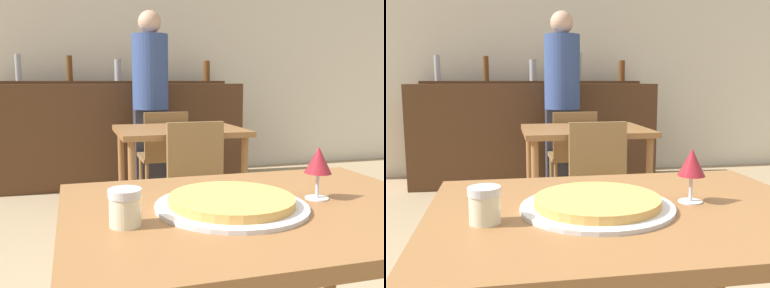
{
  "view_description": "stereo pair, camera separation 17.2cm",
  "coord_description": "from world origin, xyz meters",
  "views": [
    {
      "loc": [
        -0.5,
        -1.08,
        1.11
      ],
      "look_at": [
        -0.04,
        0.55,
        0.86
      ],
      "focal_mm": 40.0,
      "sensor_mm": 36.0,
      "label": 1
    },
    {
      "loc": [
        -0.34,
        -1.12,
        1.11
      ],
      "look_at": [
        -0.04,
        0.55,
        0.86
      ],
      "focal_mm": 40.0,
      "sensor_mm": 36.0,
      "label": 2
    }
  ],
  "objects": [
    {
      "name": "cheese_shaker",
      "position": [
        -0.39,
        -0.07,
        0.81
      ],
      "size": [
        0.08,
        0.08,
        0.09
      ],
      "color": "beige",
      "rests_on": "dining_table_near"
    },
    {
      "name": "chair_far_side_back",
      "position": [
        0.27,
        2.56,
        0.49
      ],
      "size": [
        0.4,
        0.4,
        0.85
      ],
      "rotation": [
        0.0,
        0.0,
        3.14
      ],
      "color": "olive",
      "rests_on": "ground_plane"
    },
    {
      "name": "person_standing",
      "position": [
        0.23,
        2.97,
        0.96
      ],
      "size": [
        0.34,
        0.34,
        1.76
      ],
      "color": "#2D2D38",
      "rests_on": "ground_plane"
    },
    {
      "name": "chair_far_side_front",
      "position": [
        0.27,
        1.46,
        0.49
      ],
      "size": [
        0.4,
        0.4,
        0.85
      ],
      "color": "olive",
      "rests_on": "ground_plane"
    },
    {
      "name": "dining_table_far",
      "position": [
        0.27,
        2.01,
        0.66
      ],
      "size": [
        0.92,
        0.76,
        0.76
      ],
      "color": "brown",
      "rests_on": "ground_plane"
    },
    {
      "name": "wine_glass",
      "position": [
        0.2,
        0.02,
        0.87
      ],
      "size": [
        0.08,
        0.08,
        0.16
      ],
      "color": "silver",
      "rests_on": "dining_table_near"
    },
    {
      "name": "bar_counter",
      "position": [
        0.0,
        3.55,
        0.54
      ],
      "size": [
        2.6,
        0.56,
        1.08
      ],
      "color": "#4C2D19",
      "rests_on": "ground_plane"
    },
    {
      "name": "pizza_tray",
      "position": [
        -0.09,
        -0.01,
        0.78
      ],
      "size": [
        0.43,
        0.43,
        0.04
      ],
      "color": "silver",
      "rests_on": "dining_table_near"
    },
    {
      "name": "wall_back",
      "position": [
        0.0,
        4.05,
        1.4
      ],
      "size": [
        8.0,
        0.05,
        2.8
      ],
      "color": "silver",
      "rests_on": "ground_plane"
    },
    {
      "name": "bar_back_shelf",
      "position": [
        0.03,
        3.69,
        1.13
      ],
      "size": [
        2.39,
        0.24,
        0.34
      ],
      "color": "#4C2D19",
      "rests_on": "bar_counter"
    },
    {
      "name": "dining_table_near",
      "position": [
        0.0,
        0.0,
        0.68
      ],
      "size": [
        1.1,
        0.82,
        0.76
      ],
      "color": "brown",
      "rests_on": "ground_plane"
    }
  ]
}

